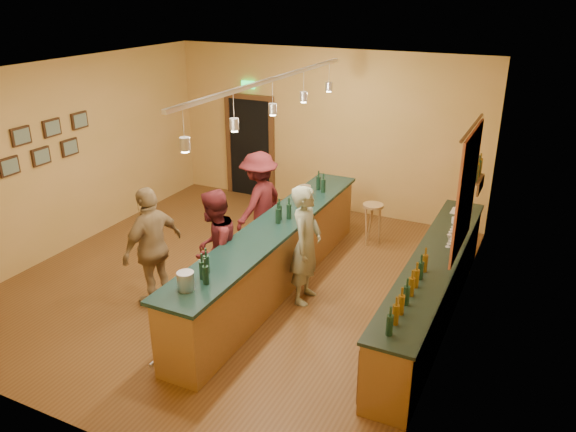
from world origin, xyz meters
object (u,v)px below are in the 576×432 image
at_px(customer_b, 153,247).
at_px(bar_stool, 373,212).
at_px(tasting_bar, 274,252).
at_px(bartender, 306,245).
at_px(customer_c, 259,202).
at_px(back_counter, 432,288).
at_px(customer_a, 215,249).

distance_m(customer_b, bar_stool, 3.96).
relative_size(tasting_bar, bar_stool, 6.85).
relative_size(bartender, customer_c, 1.00).
bearing_deg(customer_c, bartender, 55.51).
height_order(back_counter, tasting_bar, tasting_bar).
bearing_deg(bar_stool, customer_c, -146.67).
distance_m(bartender, customer_b, 2.15).
relative_size(bartender, customer_a, 1.02).
xyz_separation_m(tasting_bar, customer_a, (-0.55, -0.74, 0.26)).
bearing_deg(back_counter, bartender, -171.63).
relative_size(back_counter, tasting_bar, 0.89).
bearing_deg(bar_stool, bartender, -96.67).
bearing_deg(customer_b, tasting_bar, 138.09).
height_order(back_counter, customer_b, customer_b).
bearing_deg(customer_a, bar_stool, 150.57).
bearing_deg(tasting_bar, back_counter, 4.48).
bearing_deg(customer_c, customer_a, 14.95).
bearing_deg(back_counter, bar_stool, 126.50).
height_order(customer_a, bar_stool, customer_a).
bearing_deg(customer_c, tasting_bar, 43.23).
bearing_deg(customer_a, customer_b, -70.17).
relative_size(tasting_bar, customer_a, 2.94).
height_order(customer_a, customer_b, customer_b).
bearing_deg(customer_c, back_counter, 79.44).
bearing_deg(customer_c, bar_stool, 129.07).
xyz_separation_m(customer_a, bar_stool, (1.37, 2.95, -0.27)).
height_order(tasting_bar, customer_c, customer_c).
bearing_deg(bartender, customer_a, 116.77).
distance_m(tasting_bar, bartender, 0.62).
relative_size(customer_a, customer_c, 0.99).
bearing_deg(bartender, bar_stool, -11.12).
relative_size(customer_b, customer_c, 1.01).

